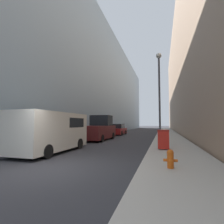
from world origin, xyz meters
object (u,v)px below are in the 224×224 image
Objects in this scene: lamppost at (159,90)px; white_van at (53,130)px; fire_hydrant at (170,158)px; trash_bin at (163,139)px; parked_sedan_near at (118,130)px; pickup_truck at (99,130)px.

lamppost is 7.99m from white_van.
white_van is (-6.15, 2.38, 0.76)m from fire_hydrant.
parked_sedan_near is (-5.93, 12.71, 0.01)m from trash_bin.
lamppost is (-0.22, 2.77, 3.37)m from trash_bin.
pickup_truck is (-0.00, 7.39, -0.23)m from white_van.
lamppost is at bearing -24.60° from pickup_truck.
pickup_truck is 7.32m from parked_sedan_near.
parked_sedan_near reaches higher than fire_hydrant.
pickup_truck is at bearing 137.82° from trash_bin.
lamppost reaches higher than parked_sedan_near.
parked_sedan_near reaches higher than trash_bin.
pickup_truck is at bearing 155.40° from lamppost.
white_van is 7.39m from pickup_truck.
parked_sedan_near is at bearing 89.92° from white_van.
fire_hydrant is 18.15m from parked_sedan_near.
trash_bin is at bearing -42.18° from pickup_truck.
pickup_truck is (-6.15, 9.77, 0.53)m from fire_hydrant.
trash_bin reaches higher than fire_hydrant.
trash_bin is 0.16× the size of lamppost.
parked_sedan_near is (0.02, 14.70, -0.51)m from white_van.
white_van is at bearing -90.08° from parked_sedan_near.
lamppost reaches higher than trash_bin.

